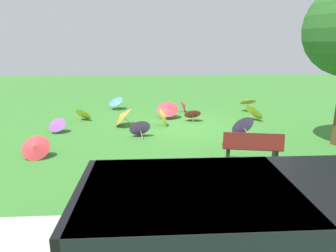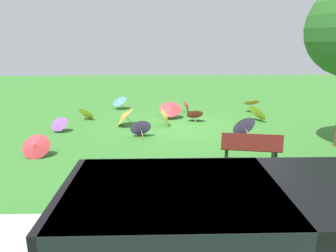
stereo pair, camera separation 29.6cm
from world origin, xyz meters
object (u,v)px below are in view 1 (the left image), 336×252
parasol_purple_0 (242,125)px  parasol_orange_2 (248,101)px  parasol_orange_1 (122,116)px  parasol_red_3 (168,108)px  parasol_red_1 (192,113)px  parasol_yellow_0 (255,111)px  parasol_red_0 (35,147)px  parasol_yellow_3 (164,117)px  parasol_blue_0 (115,101)px  parasol_yellow_1 (84,113)px  park_bench (252,147)px  van_dark (247,229)px  parasol_red_2 (184,105)px  parasol_purple_3 (140,127)px  parasol_purple_2 (57,124)px

parasol_purple_0 → parasol_orange_2: size_ratio=1.22×
parasol_orange_1 → parasol_red_3: size_ratio=1.04×
parasol_red_1 → parasol_yellow_0: size_ratio=0.68×
parasol_orange_2 → parasol_red_0: size_ratio=0.99×
parasol_orange_2 → parasol_yellow_3: bearing=31.0°
parasol_orange_1 → parasol_red_3: parasol_orange_1 is taller
parasol_red_0 → parasol_blue_0: parasol_red_0 is taller
parasol_red_0 → parasol_yellow_1: size_ratio=0.91×
parasol_orange_1 → parasol_red_3: (-1.89, -1.15, 0.06)m
parasol_orange_1 → parasol_red_0: 4.10m
park_bench → parasol_orange_2: 6.82m
park_bench → parasol_blue_0: park_bench is taller
van_dark → parasol_orange_1: bearing=-74.6°
parasol_yellow_0 → parasol_red_2: size_ratio=1.59×
parasol_orange_2 → parasol_purple_0: bearing=69.8°
parasol_orange_2 → parasol_red_2: 3.10m
parasol_blue_0 → park_bench: bearing=121.5°
van_dark → parasol_yellow_0: 9.78m
parasol_purple_0 → parasol_yellow_1: size_ratio=1.09×
parasol_purple_0 → parasol_red_3: bearing=-48.1°
parasol_yellow_0 → parasol_purple_3: parasol_yellow_0 is taller
park_bench → parasol_red_3: 5.70m
van_dark → parasol_blue_0: bearing=-75.8°
parasol_purple_0 → parasol_orange_2: (-1.46, -3.97, 0.10)m
parasol_yellow_0 → parasol_red_2: bearing=-31.9°
parasol_yellow_0 → parasol_red_0: bearing=27.8°
parasol_red_2 → parasol_yellow_3: size_ratio=0.84×
parasol_red_3 → parasol_yellow_1: bearing=1.6°
parasol_orange_1 → parasol_red_1: size_ratio=1.37×
van_dark → parasol_yellow_1: (4.08, -9.62, -0.60)m
parasol_blue_0 → parasol_yellow_3: 4.03m
parasol_purple_0 → parasol_orange_1: bearing=-20.2°
parasol_yellow_1 → parasol_red_3: bearing=-178.4°
parasol_purple_0 → parasol_red_2: (1.63, -4.04, -0.09)m
parasol_purple_0 → parasol_red_0: bearing=15.9°
van_dark → parasol_red_1: 9.25m
parasol_orange_1 → parasol_red_1: (-2.91, -0.64, -0.07)m
parasol_yellow_3 → parasol_red_0: bearing=40.9°
parasol_red_0 → parasol_yellow_0: (-7.79, -4.11, 0.05)m
parasol_red_1 → parasol_yellow_1: size_ratio=0.83×
parasol_purple_2 → parasol_red_3: parasol_red_3 is taller
parasol_orange_2 → parasol_purple_2: (8.15, 3.21, -0.19)m
parasol_purple_2 → parasol_red_1: (-5.23, -1.49, 0.02)m
parasol_orange_1 → parasol_yellow_0: parasol_orange_1 is taller
park_bench → parasol_yellow_0: 5.11m
parasol_purple_2 → parasol_yellow_1: 2.00m
parasol_orange_2 → parasol_purple_3: (5.09, 3.81, -0.17)m
parasol_orange_1 → parasol_yellow_0: bearing=-173.5°
parasol_purple_3 → parasol_red_2: (-2.00, -3.89, -0.03)m
van_dark → parasol_orange_2: (-3.47, -10.92, -0.40)m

